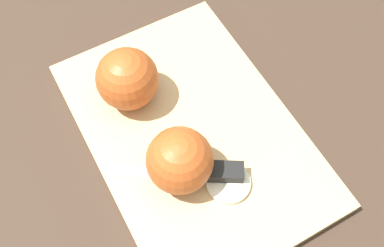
{
  "coord_description": "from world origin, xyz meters",
  "views": [
    {
      "loc": [
        0.26,
        -0.11,
        0.55
      ],
      "look_at": [
        0.0,
        0.0,
        0.04
      ],
      "focal_mm": 42.0,
      "sensor_mm": 36.0,
      "label": 1
    }
  ],
  "objects": [
    {
      "name": "ground_plane",
      "position": [
        0.0,
        0.0,
        0.0
      ],
      "size": [
        4.0,
        4.0,
        0.0
      ],
      "primitive_type": "plane",
      "color": "#38281E"
    },
    {
      "name": "cutting_board",
      "position": [
        0.0,
        0.0,
        0.01
      ],
      "size": [
        0.41,
        0.3,
        0.02
      ],
      "color": "tan",
      "rests_on": "ground_plane"
    },
    {
      "name": "apple_half_right",
      "position": [
        0.05,
        -0.04,
        0.06
      ],
      "size": [
        0.08,
        0.08,
        0.08
      ],
      "rotation": [
        0.0,
        0.0,
        3.69
      ],
      "color": "#AD4C1E",
      "rests_on": "cutting_board"
    },
    {
      "name": "apple_half_left",
      "position": [
        -0.08,
        -0.06,
        0.06
      ],
      "size": [
        0.08,
        0.08,
        0.08
      ],
      "rotation": [
        0.0,
        0.0,
        0.32
      ],
      "color": "#AD4C1E",
      "rests_on": "cutting_board"
    },
    {
      "name": "apple_slice",
      "position": [
        0.09,
        0.01,
        0.02
      ],
      "size": [
        0.06,
        0.06,
        0.01
      ],
      "color": "#EFE5C6",
      "rests_on": "cutting_board"
    },
    {
      "name": "knife",
      "position": [
        0.07,
        -0.0,
        0.03
      ],
      "size": [
        0.09,
        0.17,
        0.02
      ],
      "rotation": [
        0.0,
        0.0,
        -2.01
      ],
      "color": "silver",
      "rests_on": "cutting_board"
    }
  ]
}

